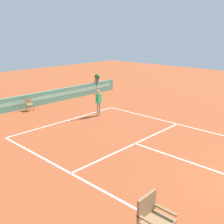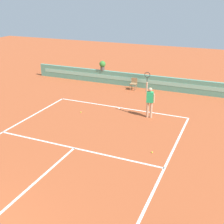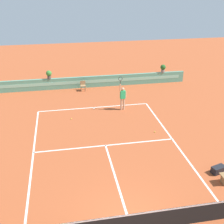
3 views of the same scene
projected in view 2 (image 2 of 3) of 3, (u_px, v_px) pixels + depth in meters
The scene contains 8 objects.
ground_plane at pixel (70, 152), 12.62m from camera, with size 60.00×60.00×0.00m, color #A84C28.
court_lines at pixel (78, 145), 13.23m from camera, with size 8.32×11.94×0.01m.
back_wall_barrier at pixel (143, 81), 21.28m from camera, with size 18.00×0.21×1.00m.
ball_kid_chair at pixel (134, 83), 20.83m from camera, with size 0.44×0.44×0.85m.
tennis_player at pixel (150, 100), 15.85m from camera, with size 0.62×0.27×2.58m.
tennis_ball_near_baseline at pixel (152, 152), 12.55m from camera, with size 0.07×0.07×0.07m, color #CCE033.
tennis_ball_mid_court at pixel (81, 112), 16.86m from camera, with size 0.07×0.07×0.07m, color #CCE033.
potted_plant_left at pixel (102, 65), 22.15m from camera, with size 0.48×0.48×0.72m.
Camera 2 is at (6.10, -3.40, 6.35)m, focal length 46.45 mm.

